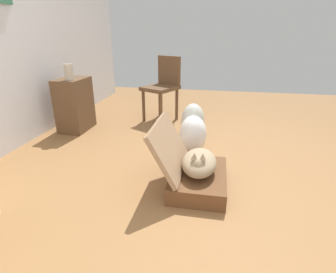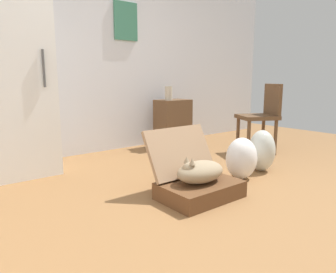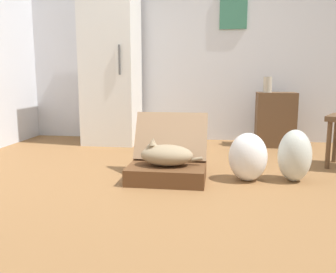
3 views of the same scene
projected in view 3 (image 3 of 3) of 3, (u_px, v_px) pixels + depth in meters
The scene contains 10 objects.
ground_plane at pixel (186, 187), 2.90m from camera, with size 7.68×7.68×0.00m, color olive.
wall_back at pixel (203, 44), 4.89m from camera, with size 6.40×0.15×2.60m.
suitcase_base at pixel (167, 173), 3.05m from camera, with size 0.65×0.45×0.14m, color brown.
suitcase_lid at pixel (171, 136), 3.25m from camera, with size 0.65×0.45×0.04m, color #9B7756.
cat at pixel (166, 155), 3.03m from camera, with size 0.52×0.28×0.23m.
plastic_bag_white at pixel (248, 157), 3.05m from camera, with size 0.32×0.29×0.41m, color white.
plastic_bag_clear at pixel (295, 156), 3.03m from camera, with size 0.28×0.28×0.44m, color silver.
refrigerator at pixel (111, 69), 4.66m from camera, with size 0.67×0.64×1.93m.
side_table at pixel (275, 120), 4.52m from camera, with size 0.47×0.32×0.67m, color brown.
vase_tall at pixel (268, 85), 4.41m from camera, with size 0.10×0.10×0.19m, color #B7AD99.
Camera 3 is at (0.25, -2.78, 0.89)m, focal length 38.77 mm.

